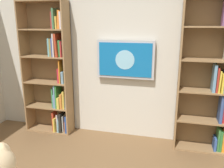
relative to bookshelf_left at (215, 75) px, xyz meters
name	(u,v)px	position (x,y,z in m)	size (l,w,h in m)	color
wall_back	(123,51)	(1.29, -0.17, 0.26)	(4.52, 0.06, 2.70)	beige
bookshelf_left	(215,75)	(0.00, 0.00, 0.00)	(0.75, 0.28, 2.14)	#937047
bookshelf_right	(53,72)	(2.40, 0.00, -0.10)	(0.76, 0.28, 2.08)	#937047
wall_mounted_tv	(125,60)	(1.24, -0.09, 0.14)	(0.86, 0.07, 0.56)	#B7B7BC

